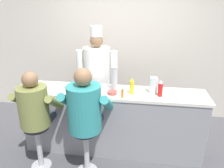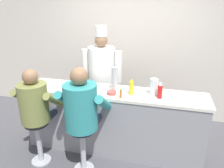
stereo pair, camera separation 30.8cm
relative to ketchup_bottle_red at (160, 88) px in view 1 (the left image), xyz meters
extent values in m
plane|color=#4C4C51|center=(-0.66, -0.20, -1.09)|extent=(20.00, 20.00, 0.00)
cube|color=beige|center=(-0.66, 1.42, 0.26)|extent=(10.00, 0.06, 2.70)
cube|color=gray|center=(-0.66, 0.07, -0.62)|extent=(2.63, 0.53, 0.94)
cube|color=silver|center=(-0.66, 0.07, -0.13)|extent=(2.68, 0.56, 0.04)
cylinder|color=red|center=(0.00, 0.00, -0.02)|extent=(0.06, 0.06, 0.18)
cone|color=white|center=(0.00, 0.00, 0.10)|extent=(0.05, 0.05, 0.05)
cylinder|color=yellow|center=(-0.39, 0.02, -0.02)|extent=(0.06, 0.06, 0.19)
cone|color=yellow|center=(-0.39, 0.02, 0.10)|extent=(0.05, 0.05, 0.05)
cylinder|color=orange|center=(-0.50, -0.13, -0.05)|extent=(0.03, 0.03, 0.11)
cylinder|color=#287F2D|center=(-0.50, -0.13, 0.01)|extent=(0.02, 0.02, 0.01)
cylinder|color=silver|center=(-0.09, 0.09, 0.01)|extent=(0.11, 0.11, 0.23)
cube|color=silver|center=(-0.02, 0.09, 0.02)|extent=(0.01, 0.01, 0.14)
cylinder|color=white|center=(-1.34, 0.07, -0.10)|extent=(0.25, 0.25, 0.02)
ellipsoid|color=#E0BC60|center=(-1.34, 0.07, -0.08)|extent=(0.11, 0.09, 0.03)
cylinder|color=#B24C47|center=(-0.66, -0.03, -0.09)|extent=(0.13, 0.13, 0.05)
cylinder|color=beige|center=(-0.96, -0.13, -0.07)|extent=(0.08, 0.08, 0.08)
torus|color=beige|center=(-0.90, -0.13, -0.07)|extent=(0.06, 0.02, 0.06)
cylinder|color=white|center=(-1.12, -0.10, -0.07)|extent=(0.08, 0.08, 0.09)
torus|color=white|center=(-1.07, -0.10, -0.06)|extent=(0.06, 0.01, 0.06)
cylinder|color=#B7BABF|center=(-0.65, 0.12, 0.06)|extent=(0.09, 0.09, 0.34)
cylinder|color=silver|center=(-0.65, 0.12, 0.24)|extent=(0.09, 0.09, 0.01)
cylinder|color=#B2B5BA|center=(-1.60, -0.49, -1.08)|extent=(0.28, 0.28, 0.02)
cylinder|color=#B2B5BA|center=(-1.60, -0.49, -0.76)|extent=(0.07, 0.07, 0.63)
cylinder|color=#232328|center=(-1.60, -0.49, -0.45)|extent=(0.33, 0.33, 0.05)
cylinder|color=#33384C|center=(-1.70, -0.30, -0.41)|extent=(0.14, 0.38, 0.14)
cylinder|color=#33384C|center=(-1.51, -0.30, -0.41)|extent=(0.14, 0.38, 0.14)
cylinder|color=olive|center=(-1.60, -0.49, -0.15)|extent=(0.38, 0.38, 0.54)
cylinder|color=olive|center=(-1.84, -0.38, -0.13)|extent=(0.10, 0.41, 0.33)
cylinder|color=olive|center=(-1.36, -0.38, -0.13)|extent=(0.10, 0.41, 0.33)
sphere|color=#8C6647|center=(-1.60, -0.49, 0.21)|extent=(0.20, 0.20, 0.20)
cylinder|color=#B2B5BA|center=(-0.93, -0.49, -0.76)|extent=(0.07, 0.07, 0.63)
cylinder|color=#232328|center=(-0.93, -0.49, -0.45)|extent=(0.33, 0.33, 0.05)
cylinder|color=#33384C|center=(-1.04, -0.28, -0.41)|extent=(0.16, 0.42, 0.16)
cylinder|color=#33384C|center=(-0.83, -0.28, -0.41)|extent=(0.16, 0.42, 0.16)
cylinder|color=teal|center=(-0.93, -0.49, -0.13)|extent=(0.42, 0.42, 0.59)
cylinder|color=teal|center=(-1.20, -0.37, -0.10)|extent=(0.11, 0.45, 0.36)
cylinder|color=teal|center=(-0.67, -0.37, -0.10)|extent=(0.11, 0.45, 0.36)
sphere|color=#8C6647|center=(-0.93, -0.49, 0.28)|extent=(0.22, 0.22, 0.22)
cube|color=#232328|center=(-1.03, 0.73, -0.67)|extent=(0.35, 0.19, 0.85)
cube|color=white|center=(-1.03, 0.67, -0.50)|extent=(0.32, 0.02, 0.51)
cylinder|color=white|center=(-1.03, 0.73, 0.08)|extent=(0.46, 0.46, 0.64)
sphere|color=#8C6647|center=(-1.03, 0.73, 0.50)|extent=(0.22, 0.22, 0.22)
cylinder|color=white|center=(-1.03, 0.73, 0.66)|extent=(0.20, 0.20, 0.18)
cylinder|color=white|center=(-1.33, 0.73, 0.07)|extent=(0.13, 0.13, 0.54)
cylinder|color=white|center=(-0.74, 0.73, 0.07)|extent=(0.13, 0.13, 0.54)
camera|label=1|loc=(-0.24, -2.81, 1.09)|focal=35.00mm
camera|label=2|loc=(0.06, -2.75, 1.09)|focal=35.00mm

